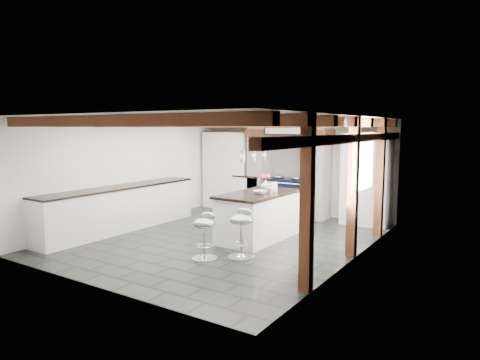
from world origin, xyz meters
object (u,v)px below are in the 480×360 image
Objects in this scene: bar_stool_near at (242,227)px; range_cooker at (288,196)px; bar_stool_far at (204,230)px; kitchen_island at (259,215)px.

range_cooker is at bearing 106.26° from bar_stool_near.
range_cooker reaches higher than bar_stool_far.
kitchen_island is 1.27m from bar_stool_near.
bar_stool_far is (-0.08, -1.59, 0.02)m from kitchen_island.
bar_stool_far is (0.49, -3.92, 0.01)m from range_cooker.
bar_stool_near is at bearing 22.22° from bar_stool_far.
range_cooker is 1.30× the size of bar_stool_far.
bar_stool_far is at bearing -91.36° from kitchen_island.
bar_stool_near reaches higher than bar_stool_far.
bar_stool_near is 1.07× the size of bar_stool_far.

